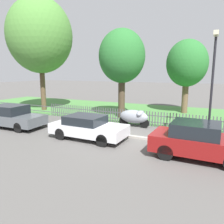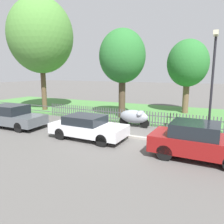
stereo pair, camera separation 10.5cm
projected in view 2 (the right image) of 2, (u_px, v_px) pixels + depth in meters
name	position (u px, v px, depth m)	size (l,w,h in m)	color
ground_plane	(122.00, 137.00, 11.66)	(120.00, 120.00, 0.00)	#565451
kerb_stone	(122.00, 135.00, 11.74)	(39.02, 0.20, 0.12)	#9E998E
grass_strip	(157.00, 113.00, 18.28)	(39.02, 9.06, 0.01)	#477F3D
park_fence	(140.00, 118.00, 14.20)	(39.02, 0.05, 0.97)	#4C4C51
parked_car_black_saloon	(12.00, 116.00, 13.66)	(4.26, 1.86, 1.40)	#51565B
parked_car_navy_estate	(88.00, 127.00, 11.28)	(3.97, 1.76, 1.22)	silver
parked_car_red_compact	(198.00, 141.00, 8.68)	(3.81, 1.90, 1.46)	maroon
covered_motorcycle	(135.00, 117.00, 13.70)	(2.01, 0.84, 1.08)	black
tree_nearest_kerb	(41.00, 36.00, 18.89)	(5.57, 5.57, 9.70)	brown
tree_behind_motorcycle	(122.00, 57.00, 15.83)	(3.37, 3.37, 6.50)	#473828
tree_mid_park	(188.00, 64.00, 17.72)	(3.31, 3.31, 6.03)	brown
street_lamp	(213.00, 75.00, 9.88)	(0.20, 0.79, 5.15)	black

